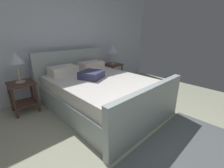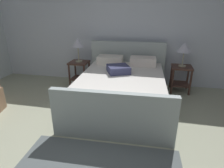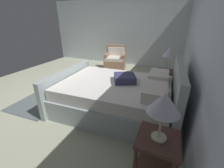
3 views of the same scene
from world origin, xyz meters
name	(u,v)px [view 1 (image 1 of 3)]	position (x,y,z in m)	size (l,w,h in m)	color
ground_plane	(152,157)	(0.00, 0.00, -0.01)	(6.36, 5.55, 0.02)	#A6A98E
wall_back	(52,42)	(0.00, 2.83, 1.27)	(6.48, 0.12, 2.54)	silver
bed	(99,91)	(0.32, 1.50, 0.34)	(1.85, 2.40, 1.08)	#A1AEAE
nightstand_right	(113,71)	(1.52, 2.42, 0.40)	(0.44, 0.44, 0.60)	#492D25
table_lamp_right	(113,49)	(1.52, 2.42, 1.02)	(0.32, 0.32, 0.53)	#B7B293
nightstand_left	(23,92)	(-0.88, 2.33, 0.40)	(0.44, 0.44, 0.60)	#492D25
table_lamp_left	(15,58)	(-0.88, 2.33, 1.05)	(0.28, 0.28, 0.57)	#B7B293
area_rug	(184,154)	(0.32, -0.26, 0.01)	(1.99, 0.99, 0.01)	#586163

